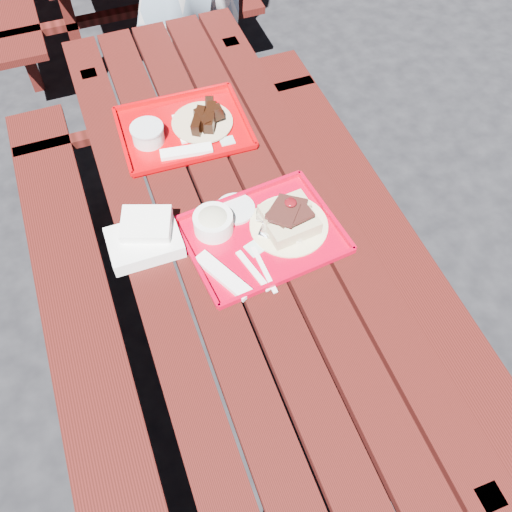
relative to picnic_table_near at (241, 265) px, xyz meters
name	(u,v)px	position (x,y,z in m)	size (l,w,h in m)	color
ground	(244,338)	(0.00, 0.00, -0.56)	(60.00, 60.00, 0.00)	black
picnic_table_near	(241,265)	(0.00, 0.00, 0.00)	(1.41, 2.40, 0.75)	#390D0B
near_tray	(259,227)	(0.06, -0.03, 0.23)	(0.51, 0.42, 0.15)	#AF001B
far_tray	(182,128)	(-0.04, 0.50, 0.21)	(0.47, 0.37, 0.08)	#B30005
white_cloth	(145,237)	(-0.29, 0.06, 0.23)	(0.22, 0.19, 0.09)	white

